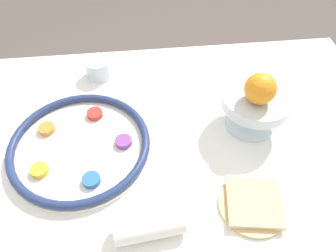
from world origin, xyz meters
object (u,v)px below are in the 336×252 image
object	(u,v)px
orange_fruit	(260,89)
napkin_roll	(149,227)
bread_plate	(254,204)
cup_near	(98,68)
seder_plate	(80,146)
fruit_stand	(255,103)

from	to	relation	value
orange_fruit	napkin_roll	distance (m)	0.39
orange_fruit	bread_plate	xyz separation A→B (m)	(-0.05, -0.21, -0.13)
napkin_roll	cup_near	xyz separation A→B (m)	(-0.12, 0.51, 0.00)
napkin_roll	orange_fruit	bearing A→B (deg)	42.07
bread_plate	napkin_roll	bearing A→B (deg)	-170.96
bread_plate	napkin_roll	world-z (taller)	napkin_roll
orange_fruit	napkin_roll	world-z (taller)	orange_fruit
seder_plate	bread_plate	bearing A→B (deg)	-26.99
bread_plate	napkin_roll	distance (m)	0.23
orange_fruit	napkin_roll	xyz separation A→B (m)	(-0.28, -0.25, -0.12)
fruit_stand	cup_near	xyz separation A→B (m)	(-0.40, 0.24, -0.05)
fruit_stand	napkin_roll	size ratio (longest dim) A/B	1.19
orange_fruit	bread_plate	world-z (taller)	orange_fruit
seder_plate	bread_plate	xyz separation A→B (m)	(0.38, -0.19, -0.01)
seder_plate	bread_plate	world-z (taller)	seder_plate
seder_plate	napkin_roll	bearing A→B (deg)	-56.07
fruit_stand	orange_fruit	xyz separation A→B (m)	(-0.01, -0.02, 0.06)
seder_plate	napkin_roll	size ratio (longest dim) A/B	2.37
napkin_roll	fruit_stand	bearing A→B (deg)	43.41
cup_near	orange_fruit	bearing A→B (deg)	-33.62
seder_plate	orange_fruit	bearing A→B (deg)	2.50
bread_plate	cup_near	xyz separation A→B (m)	(-0.34, 0.47, 0.02)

